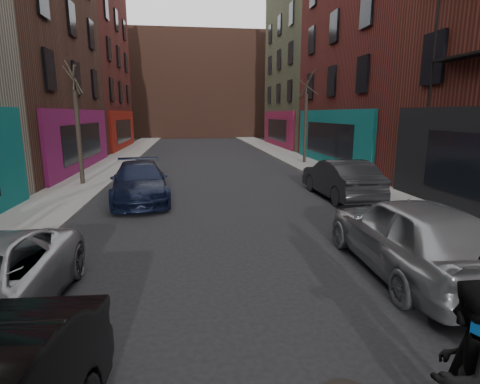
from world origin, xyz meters
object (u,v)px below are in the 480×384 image
object	(u,v)px
tree_left_far	(77,111)
parked_right_far	(412,235)
parked_left_end	(140,182)
parked_right_end	(340,178)
tree_right_far	(306,110)
pedestrian	(465,370)

from	to	relation	value
tree_left_far	parked_right_far	xyz separation A→B (m)	(9.40, -10.97, -2.54)
tree_left_far	parked_right_far	world-z (taller)	tree_left_far
parked_left_end	parked_right_end	distance (m)	7.82
tree_left_far	parked_left_end	world-z (taller)	tree_left_far
tree_left_far	parked_left_end	bearing A→B (deg)	-48.18
tree_right_far	parked_right_end	xyz separation A→B (m)	(-1.60, -9.87, -2.76)
tree_right_far	parked_right_end	bearing A→B (deg)	-99.21
tree_left_far	pedestrian	bearing A→B (deg)	-63.56
tree_left_far	parked_left_end	size ratio (longest dim) A/B	1.29
tree_right_far	parked_left_end	size ratio (longest dim) A/B	1.35
parked_right_far	tree_right_far	bearing A→B (deg)	-98.10
tree_right_far	pedestrian	bearing A→B (deg)	-103.29
parked_left_end	pedestrian	bearing A→B (deg)	-76.65
tree_left_far	parked_left_end	xyz separation A→B (m)	(3.00, -3.35, -2.65)
parked_right_far	pedestrian	size ratio (longest dim) A/B	2.70
tree_right_far	parked_left_end	bearing A→B (deg)	-135.14
tree_left_far	parked_right_end	world-z (taller)	tree_left_far
parked_right_far	parked_right_end	bearing A→B (deg)	-99.22
tree_right_far	pedestrian	world-z (taller)	tree_right_far
parked_left_end	parked_right_end	size ratio (longest dim) A/B	1.08
parked_left_end	pedestrian	distance (m)	12.44
tree_left_far	tree_right_far	distance (m)	13.78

